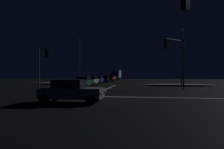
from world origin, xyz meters
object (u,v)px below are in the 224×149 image
Objects in this scene: sedan_blue at (98,80)px; traffic_signal_nw at (42,60)px; sedan_silver at (91,80)px; sedan_green at (83,82)px; traffic_signal_ne at (177,54)px; sedan_black at (105,79)px; box_truck at (116,74)px; sedan_red at (110,78)px; sedan_gray_crossing at (71,91)px; sedan_white at (112,78)px; streetlamp_right_near at (182,53)px; streetlamp_left_far at (79,57)px.

traffic_signal_nw is at bearing -106.84° from sedan_blue.
traffic_signal_nw is (-4.56, -8.80, 3.00)m from sedan_silver.
traffic_signal_nw reaches higher than sedan_green.
traffic_signal_ne is at bearing -48.21° from sedan_blue.
sedan_black is 20.39m from box_truck.
sedan_red is 0.78× the size of traffic_signal_nw.
sedan_gray_crossing is (3.54, -15.09, 0.00)m from sedan_green.
box_truck is 1.49× the size of traffic_signal_nw.
traffic_signal_ne is at bearing -69.06° from sedan_white.
sedan_silver is 1.00× the size of sedan_black.
sedan_green is at bearing 103.22° from sedan_gray_crossing.
sedan_black is at bearing 96.50° from sedan_gray_crossing.
sedan_black is 33.97m from sedan_gray_crossing.
traffic_signal_nw is at bearing -154.51° from sedan_green.
box_truck is 1.30× the size of traffic_signal_ne.
sedan_white is 7.35m from box_truck.
sedan_silver is 15.96m from traffic_signal_ne.
sedan_silver is 25.32m from sedan_white.
sedan_green is at bearing -88.88° from sedan_white.
traffic_signal_nw is at bearing -102.50° from sedan_black.
streetlamp_right_near is at bearing -45.64° from sedan_black.
streetlamp_right_near is 0.84× the size of streetlamp_left_far.
box_truck reaches higher than sedan_green.
box_truck is (0.40, 7.28, 0.91)m from sedan_white.
streetlamp_left_far is at bearing 128.56° from sedan_blue.
sedan_gray_crossing is 15.92m from traffic_signal_ne.
sedan_gray_crossing is (3.84, -33.75, 0.00)m from sedan_black.
sedan_silver is 5.75m from sedan_blue.
sedan_blue is 1.00× the size of sedan_black.
sedan_blue is 6.49m from sedan_black.
streetlamp_left_far is at bearing 106.33° from sedan_gray_crossing.
streetlamp_left_far is (-6.69, 19.86, 5.08)m from sedan_green.
sedan_blue is 11.07m from streetlamp_left_far.
sedan_silver is at bearing -88.42° from sedan_blue.
sedan_black is (0.26, 6.49, 0.00)m from sedan_blue.
box_truck is 38.14m from streetlamp_right_near.
box_truck is at bearing 106.99° from traffic_signal_ne.
sedan_gray_crossing is (3.76, -54.12, -0.91)m from box_truck.
box_truck is (-0.16, 13.73, 0.91)m from sedan_red.
sedan_blue is at bearing 98.57° from sedan_gray_crossing.
sedan_black is 8.26m from streetlamp_left_far.
streetlamp_left_far reaches higher than streetlamp_right_near.
sedan_red is at bearing 90.13° from sedan_green.
streetlamp_right_near reaches higher than sedan_gray_crossing.
traffic_signal_ne is at bearing 55.04° from sedan_gray_crossing.
sedan_white is at bearing 95.00° from sedan_red.
sedan_green is 31.76m from sedan_white.
sedan_white is at bearing 91.12° from sedan_green.
sedan_black is 0.68× the size of traffic_signal_ne.
sedan_red is at bearing 39.32° from streetlamp_left_far.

